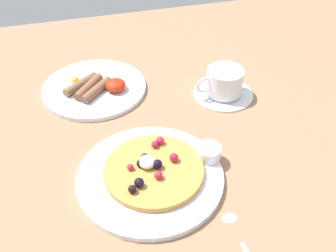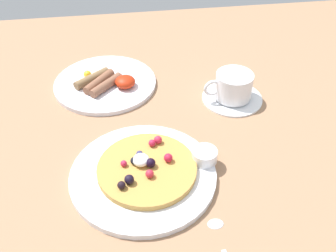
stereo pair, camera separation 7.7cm
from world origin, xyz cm
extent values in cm
cube|color=#9A7253|center=(0.00, 0.00, -1.50)|extent=(198.84, 132.79, 3.00)
cylinder|color=white|center=(-3.73, -8.33, 0.64)|extent=(28.05, 28.05, 1.27)
cylinder|color=#C08D41|center=(-2.92, -8.03, 1.89)|extent=(19.04, 19.04, 1.24)
sphere|color=#C72243|center=(-1.29, -2.41, 3.23)|extent=(1.43, 1.43, 1.43)
sphere|color=black|center=(-2.15, -8.03, 3.42)|extent=(1.81, 1.81, 1.81)
sphere|color=black|center=(-6.46, -11.60, 3.42)|extent=(1.80, 1.80, 1.80)
sphere|color=navy|center=(-4.01, -5.10, 3.18)|extent=(1.32, 1.32, 1.32)
sphere|color=black|center=(-7.91, -12.62, 3.27)|extent=(1.50, 1.50, 1.50)
sphere|color=#C52443|center=(-7.20, -7.17, 3.13)|extent=(1.23, 1.23, 1.23)
sphere|color=black|center=(-5.19, -6.84, 3.25)|extent=(1.46, 1.46, 1.46)
sphere|color=red|center=(-2.65, -10.63, 3.30)|extent=(1.57, 1.57, 1.57)
sphere|color=red|center=(1.30, -7.10, 3.36)|extent=(1.69, 1.69, 1.69)
sphere|color=#CA2643|center=(0.24, -1.71, 3.33)|extent=(1.62, 1.62, 1.62)
ellipsoid|color=white|center=(-3.90, -7.04, 3.48)|extent=(3.22, 3.22, 1.93)
cylinder|color=white|center=(8.53, -6.76, 2.55)|extent=(4.96, 4.96, 2.55)
cylinder|color=maroon|center=(8.53, -6.76, 3.06)|extent=(4.06, 4.06, 0.31)
cylinder|color=white|center=(-10.23, 24.20, 0.54)|extent=(25.54, 25.54, 1.08)
cylinder|color=brown|center=(-9.90, 21.05, 2.15)|extent=(8.36, 8.52, 2.13)
cylinder|color=brown|center=(-11.64, 22.78, 2.15)|extent=(7.90, 8.91, 2.13)
cylinder|color=brown|center=(-13.38, 24.50, 2.15)|extent=(9.05, 7.70, 2.13)
ellipsoid|color=white|center=(-14.55, 26.92, 1.38)|extent=(7.05, 6.00, 0.60)
sphere|color=yellow|center=(-14.55, 26.92, 1.88)|extent=(2.00, 2.00, 2.00)
ellipsoid|color=#B82910|center=(-5.25, 21.35, 2.44)|extent=(4.95, 4.95, 2.73)
cylinder|color=white|center=(19.95, 13.82, 0.45)|extent=(14.47, 14.47, 0.89)
cylinder|color=white|center=(19.95, 13.82, 3.96)|extent=(8.76, 8.76, 6.13)
torus|color=white|center=(14.61, 13.14, 4.26)|extent=(4.30, 1.33, 4.23)
cylinder|color=#9D745F|center=(19.95, 13.82, 5.92)|extent=(7.44, 7.44, 0.49)
ellipsoid|color=silver|center=(7.53, -20.83, 0.30)|extent=(2.86, 2.20, 0.60)
camera|label=1|loc=(-13.82, -57.89, 56.39)|focal=41.85mm
camera|label=2|loc=(-6.31, -59.46, 56.39)|focal=41.85mm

